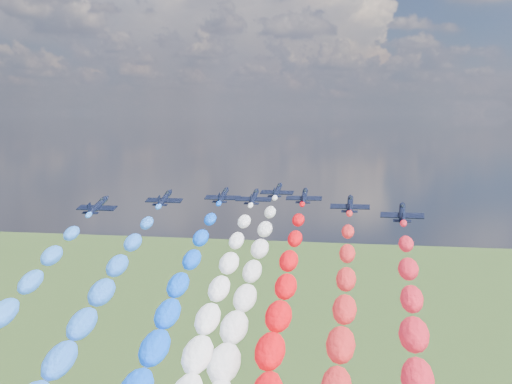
# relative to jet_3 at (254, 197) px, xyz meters

# --- Properties ---
(jet_0) EXTENTS (8.03, 10.85, 4.88)m
(jet_0) POSITION_rel_jet_3_xyz_m (-28.04, -17.70, 0.00)
(jet_0) COLOR black
(jet_1) EXTENTS (7.78, 10.66, 4.88)m
(jet_1) POSITION_rel_jet_3_xyz_m (-18.44, -5.11, 0.00)
(jet_1) COLOR black
(jet_2) EXTENTS (7.82, 10.69, 4.88)m
(jet_2) POSITION_rel_jet_3_xyz_m (-7.17, 1.40, 0.00)
(jet_2) COLOR black
(trail_2) EXTENTS (6.06, 102.62, 44.19)m
(trail_2) POSITION_rel_jet_3_xyz_m (-7.17, -51.14, -20.19)
(trail_2) COLOR blue
(jet_3) EXTENTS (7.83, 10.70, 4.88)m
(jet_3) POSITION_rel_jet_3_xyz_m (0.00, 0.00, 0.00)
(jet_3) COLOR black
(jet_4) EXTENTS (8.33, 11.06, 4.88)m
(jet_4) POSITION_rel_jet_3_xyz_m (3.37, 12.57, 0.00)
(jet_4) COLOR black
(trail_4) EXTENTS (6.06, 102.62, 44.19)m
(trail_4) POSITION_rel_jet_3_xyz_m (3.37, -39.98, -20.19)
(trail_4) COLOR white
(jet_5) EXTENTS (7.91, 10.76, 4.88)m
(jet_5) POSITION_rel_jet_3_xyz_m (10.54, 3.39, 0.00)
(jet_5) COLOR black
(jet_6) EXTENTS (7.82, 10.70, 4.88)m
(jet_6) POSITION_rel_jet_3_xyz_m (20.71, -7.69, 0.00)
(jet_6) COLOR black
(jet_7) EXTENTS (8.37, 11.08, 4.88)m
(jet_7) POSITION_rel_jet_3_xyz_m (30.32, -17.16, 0.00)
(jet_7) COLOR black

